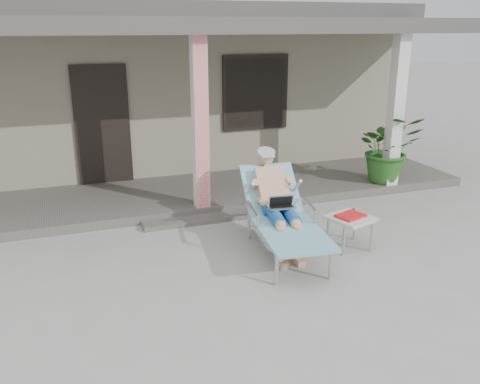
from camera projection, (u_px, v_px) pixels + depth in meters
name	position (u px, v px, depth m)	size (l,w,h in m)	color
ground	(249.00, 273.00, 6.21)	(60.00, 60.00, 0.00)	#9E9E99
house	(150.00, 82.00, 11.50)	(10.40, 5.40, 3.30)	gray
porch_deck	(189.00, 194.00, 8.87)	(10.00, 2.00, 0.15)	#605B56
porch_overhang	(185.00, 32.00, 7.97)	(10.00, 2.30, 2.85)	silver
porch_step	(207.00, 219.00, 7.85)	(2.00, 0.30, 0.07)	#605B56
lounger	(280.00, 191.00, 6.66)	(0.99, 2.09, 1.32)	#B7B7BC
side_table	(350.00, 220.00, 6.82)	(0.67, 0.67, 0.47)	beige
potted_palm	(388.00, 148.00, 9.16)	(1.12, 0.97, 1.24)	#26591E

